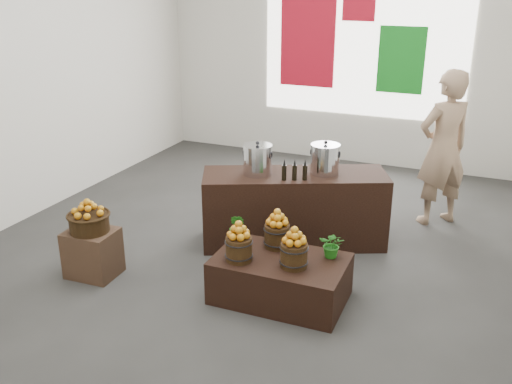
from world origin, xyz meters
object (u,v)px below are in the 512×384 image
at_px(crate, 93,253).
at_px(counter, 294,208).
at_px(shopper, 443,149).
at_px(stock_pot_left, 258,161).
at_px(display_table, 280,279).
at_px(stock_pot_center, 325,160).
at_px(wicker_basket, 89,223).

distance_m(crate, counter, 2.26).
relative_size(crate, counter, 0.24).
relative_size(counter, shopper, 1.07).
relative_size(counter, stock_pot_left, 6.47).
height_order(display_table, stock_pot_center, stock_pot_center).
xyz_separation_m(crate, counter, (1.64, 1.54, 0.17)).
height_order(wicker_basket, display_table, wicker_basket).
distance_m(wicker_basket, stock_pot_left, 1.90).
bearing_deg(stock_pot_left, stock_pot_center, 24.81).
bearing_deg(shopper, crate, -0.13).
xyz_separation_m(wicker_basket, counter, (1.64, 1.54, -0.16)).
bearing_deg(stock_pot_left, display_table, -56.91).
bearing_deg(display_table, counter, 103.08).
height_order(stock_pot_left, shopper, shopper).
relative_size(crate, wicker_basket, 1.25).
bearing_deg(wicker_basket, stock_pot_left, 47.38).
xyz_separation_m(display_table, stock_pot_center, (-0.00, 1.36, 0.78)).
distance_m(counter, stock_pot_center, 0.66).
relative_size(counter, stock_pot_center, 6.47).
bearing_deg(stock_pot_center, shopper, 44.43).
xyz_separation_m(wicker_basket, stock_pot_left, (1.26, 1.37, 0.41)).
bearing_deg(shopper, wicker_basket, -0.13).
relative_size(wicker_basket, shopper, 0.21).
distance_m(crate, stock_pot_left, 2.00).
distance_m(display_table, counter, 1.27).
distance_m(display_table, stock_pot_center, 1.57).
height_order(display_table, counter, counter).
relative_size(crate, display_table, 0.40).
bearing_deg(counter, wicker_basket, -161.54).
bearing_deg(display_table, stock_pot_left, 122.38).
xyz_separation_m(crate, stock_pot_left, (1.26, 1.37, 0.75)).
height_order(wicker_basket, counter, counter).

